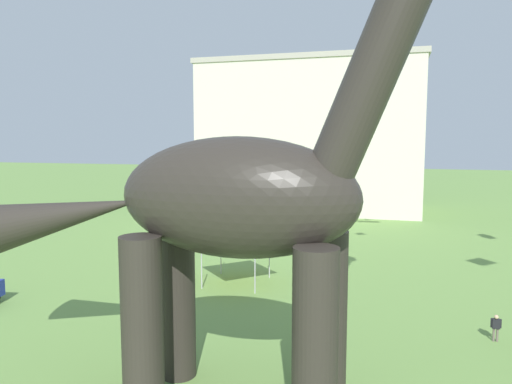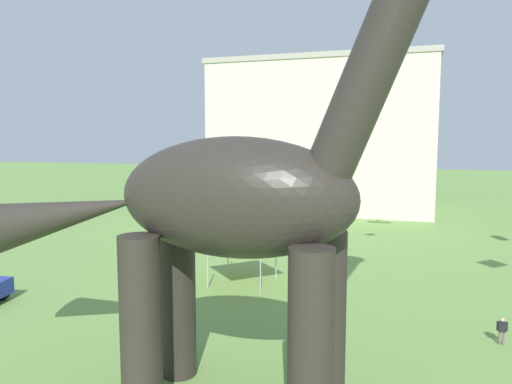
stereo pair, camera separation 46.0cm
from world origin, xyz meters
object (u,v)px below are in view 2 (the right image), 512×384
(dinosaur_sculpture, at_px, (232,197))
(festival_canopy_tent, at_px, (243,233))
(kite_mid_center, at_px, (307,190))
(person_far_spectator, at_px, (502,328))

(dinosaur_sculpture, height_order, festival_canopy_tent, dinosaur_sculpture)
(dinosaur_sculpture, xyz_separation_m, festival_canopy_tent, (-3.49, 10.64, -3.17))
(dinosaur_sculpture, relative_size, festival_canopy_tent, 5.02)
(kite_mid_center, bearing_deg, dinosaur_sculpture, -84.97)
(dinosaur_sculpture, xyz_separation_m, person_far_spectator, (7.70, 6.48, -5.12))
(kite_mid_center, bearing_deg, festival_canopy_tent, -110.05)
(festival_canopy_tent, bearing_deg, person_far_spectator, -20.37)
(festival_canopy_tent, distance_m, kite_mid_center, 6.23)
(person_far_spectator, height_order, festival_canopy_tent, festival_canopy_tent)
(dinosaur_sculpture, xyz_separation_m, kite_mid_center, (-1.43, 16.27, -1.46))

